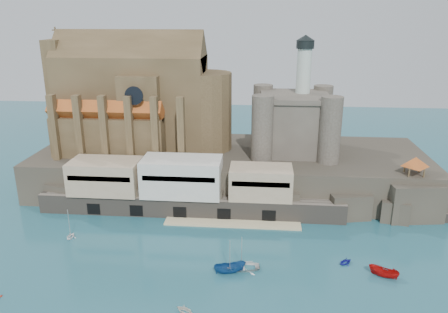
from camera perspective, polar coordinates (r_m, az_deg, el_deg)
ground at (r=82.06m, az=-1.25°, el=-14.43°), size 300.00×300.00×0.00m
promontory at (r=115.25m, az=0.77°, el=-1.75°), size 100.00×36.00×10.00m
quay at (r=100.99m, az=-5.61°, el=-4.10°), size 70.00×12.00×13.05m
church at (r=117.16m, az=-10.94°, el=6.99°), size 47.00×25.93×30.51m
castle_keep at (r=113.07m, az=9.14°, el=4.71°), size 21.20×21.20×29.30m
rock_outcrop at (r=108.25m, az=23.15°, el=-5.17°), size 14.50×10.50×8.70m
pavilion at (r=105.47m, az=23.71°, el=-0.77°), size 6.40×6.40×5.40m
boat_1 at (r=72.21m, az=-5.13°, el=-19.66°), size 2.76×3.19×3.16m
boat_2 at (r=81.04m, az=0.76°, el=-14.88°), size 2.73×2.69×5.82m
boat_4 at (r=97.22m, az=-19.37°, el=-9.99°), size 2.64×1.73×2.94m
boat_5 at (r=84.80m, az=20.06°, el=-14.48°), size 2.64×2.61×5.25m
boat_6 at (r=82.18m, az=2.29°, el=-14.38°), size 1.85×4.82×6.59m
boat_7 at (r=86.44m, az=15.56°, el=-13.33°), size 2.73×2.92×2.90m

